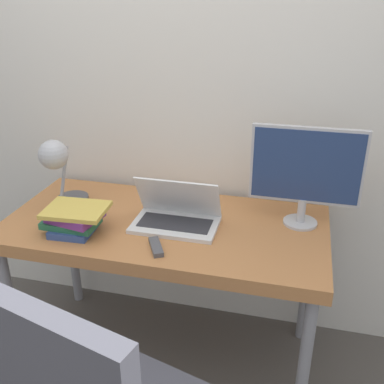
% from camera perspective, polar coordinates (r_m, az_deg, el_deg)
% --- Properties ---
extents(wall_back, '(8.00, 0.05, 2.60)m').
position_cam_1_polar(wall_back, '(2.23, -0.56, 13.30)').
color(wall_back, silver).
rests_on(wall_back, ground_plane).
extents(desk, '(1.45, 0.70, 0.77)m').
position_cam_1_polar(desk, '(2.07, -3.43, -5.54)').
color(desk, '#B77542').
rests_on(desk, ground_plane).
extents(laptop, '(0.37, 0.23, 0.22)m').
position_cam_1_polar(laptop, '(1.99, -2.02, -3.01)').
color(laptop, silver).
rests_on(laptop, desk).
extents(monitor, '(0.47, 0.15, 0.45)m').
position_cam_1_polar(monitor, '(1.97, 14.27, 2.68)').
color(monitor, '#B7B7BC').
rests_on(monitor, desk).
extents(desk_lamp, '(0.15, 0.27, 0.35)m').
position_cam_1_polar(desk_lamp, '(2.15, -16.84, 3.76)').
color(desk_lamp, '#4C4C51').
rests_on(desk_lamp, desk).
extents(book_stack, '(0.28, 0.21, 0.11)m').
position_cam_1_polar(book_stack, '(1.99, -14.74, -3.31)').
color(book_stack, '#334C8C').
rests_on(book_stack, desk).
extents(tv_remote, '(0.10, 0.14, 0.02)m').
position_cam_1_polar(tv_remote, '(1.83, -4.59, -6.96)').
color(tv_remote, '#4C4C51').
rests_on(tv_remote, desk).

